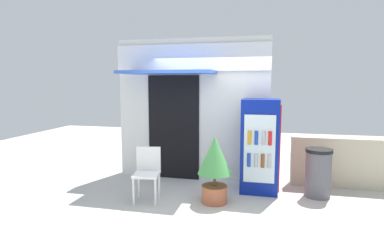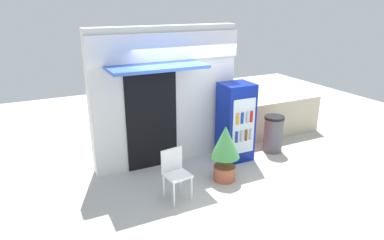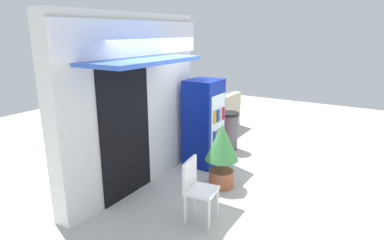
{
  "view_description": "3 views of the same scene",
  "coord_description": "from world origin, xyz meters",
  "px_view_note": "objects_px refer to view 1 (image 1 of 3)",
  "views": [
    {
      "loc": [
        0.97,
        -5.03,
        2.02
      ],
      "look_at": [
        -0.26,
        0.25,
        1.37
      ],
      "focal_mm": 29.58,
      "sensor_mm": 36.0,
      "label": 1
    },
    {
      "loc": [
        -3.07,
        -5.1,
        3.36
      ],
      "look_at": [
        -0.45,
        0.24,
        1.29
      ],
      "focal_mm": 32.21,
      "sensor_mm": 36.0,
      "label": 2
    },
    {
      "loc": [
        -4.5,
        -2.19,
        2.63
      ],
      "look_at": [
        -0.33,
        0.35,
        1.28
      ],
      "focal_mm": 30.37,
      "sensor_mm": 36.0,
      "label": 3
    }
  ],
  "objects_px": {
    "plastic_chair": "(147,170)",
    "trash_bin": "(318,173)",
    "potted_plant_near_shop": "(215,163)",
    "drink_cooler": "(260,146)"
  },
  "relations": [
    {
      "from": "drink_cooler",
      "to": "potted_plant_near_shop",
      "type": "height_order",
      "value": "drink_cooler"
    },
    {
      "from": "potted_plant_near_shop",
      "to": "trash_bin",
      "type": "relative_size",
      "value": 1.31
    },
    {
      "from": "potted_plant_near_shop",
      "to": "trash_bin",
      "type": "xyz_separation_m",
      "value": [
        1.74,
        0.69,
        -0.24
      ]
    },
    {
      "from": "potted_plant_near_shop",
      "to": "trash_bin",
      "type": "height_order",
      "value": "potted_plant_near_shop"
    },
    {
      "from": "drink_cooler",
      "to": "plastic_chair",
      "type": "relative_size",
      "value": 1.88
    },
    {
      "from": "plastic_chair",
      "to": "trash_bin",
      "type": "bearing_deg",
      "value": 16.74
    },
    {
      "from": "drink_cooler",
      "to": "potted_plant_near_shop",
      "type": "xyz_separation_m",
      "value": [
        -0.72,
        -0.75,
        -0.19
      ]
    },
    {
      "from": "drink_cooler",
      "to": "trash_bin",
      "type": "bearing_deg",
      "value": -3.26
    },
    {
      "from": "plastic_chair",
      "to": "potted_plant_near_shop",
      "type": "relative_size",
      "value": 0.81
    },
    {
      "from": "potted_plant_near_shop",
      "to": "trash_bin",
      "type": "distance_m",
      "value": 1.88
    }
  ]
}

